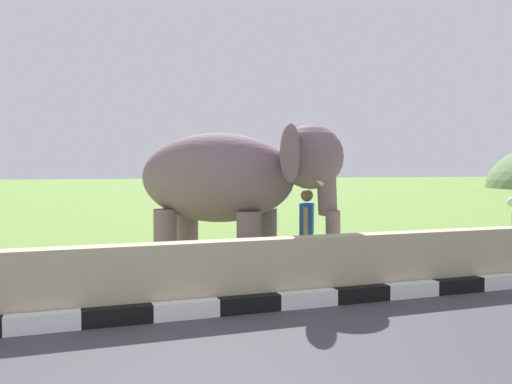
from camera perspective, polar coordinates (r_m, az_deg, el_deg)
The scene contains 4 objects.
striped_curb at distance 7.38m, azimuth -17.92°, elevation -12.63°, with size 16.20×0.20×0.24m.
barrier_parapet at distance 8.00m, azimuth -0.76°, elevation -8.55°, with size 28.00×0.36×1.00m, color tan.
elephant at distance 10.22m, azimuth -2.37°, elevation 1.30°, with size 3.90×3.74×2.82m.
person_handler at distance 10.07m, azimuth 5.36°, elevation -3.84°, with size 0.41×0.58×1.66m.
Camera 1 is at (-0.54, -3.12, 2.03)m, focal length 38.05 mm.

